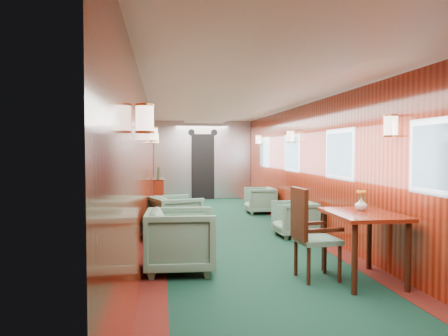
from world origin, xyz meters
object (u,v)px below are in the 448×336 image
side_chair (309,230)px  armchair_left_far (176,216)px  credenza (158,194)px  armchair_right_far (260,200)px  dining_table (363,224)px  armchair_left_near (181,240)px  armchair_right_near (295,219)px

side_chair → armchair_left_far: size_ratio=1.37×
credenza → armchair_right_far: size_ratio=1.59×
side_chair → dining_table: bearing=-16.5°
armchair_left_near → armchair_left_far: 2.23m
side_chair → credenza: 6.23m
side_chair → armchair_right_far: bearing=78.8°
dining_table → side_chair: 0.62m
armchair_left_near → armchair_left_far: bearing=2.5°
dining_table → credenza: bearing=112.7°
armchair_right_near → armchair_left_far: bearing=-101.3°
armchair_left_far → armchair_right_near: size_ratio=1.15×
credenza → armchair_left_near: bearing=-86.6°
armchair_left_near → armchair_right_far: size_ratio=1.26×
credenza → armchair_left_far: bearing=-84.2°
dining_table → armchair_left_near: (-2.07, 0.68, -0.27)m
side_chair → armchair_right_far: 5.32m
armchair_right_far → armchair_right_near: bearing=-0.2°
dining_table → armchair_left_near: size_ratio=1.25×
side_chair → armchair_left_far: (-1.46, 2.78, -0.23)m
armchair_left_near → armchair_right_near: armchair_left_near is taller
credenza → armchair_left_far: size_ratio=1.38×
dining_table → credenza: (-2.39, 6.10, -0.25)m
dining_table → armchair_left_far: bearing=126.6°
dining_table → armchair_right_near: 2.63m
dining_table → armchair_left_far: (-2.07, 2.91, -0.31)m
dining_table → armchair_left_far: dining_table is taller
armchair_left_near → armchair_right_far: armchair_left_near is taller
dining_table → armchair_right_near: (-0.00, 2.61, -0.36)m
credenza → armchair_left_far: credenza is taller
side_chair → armchair_left_far: 3.15m
dining_table → armchair_left_near: 2.20m
armchair_left_near → armchair_left_far: armchair_left_near is taller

